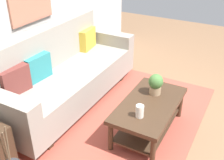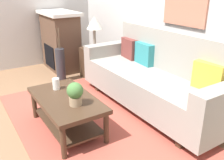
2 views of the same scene
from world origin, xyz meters
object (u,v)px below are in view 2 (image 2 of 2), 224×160
object	(u,v)px
throw_pillow_teal	(145,54)
potted_plant_tabletop	(75,93)
fireplace	(60,41)
tabletop_vase	(56,84)
throw_pillow_maroon	(129,49)
coffee_table	(67,106)
side_table	(95,63)
throw_pillow_mustard	(208,76)
floor_vase	(61,65)
couch	(154,79)
table_lamp	(94,24)

from	to	relation	value
throw_pillow_teal	potted_plant_tabletop	distance (m)	1.48
potted_plant_tabletop	fireplace	distance (m)	2.57
throw_pillow_teal	tabletop_vase	distance (m)	1.42
throw_pillow_maroon	coffee_table	size ratio (longest dim) A/B	0.33
coffee_table	side_table	distance (m)	1.83
throw_pillow_mustard	floor_vase	xyz separation A→B (m)	(-2.42, -0.86, -0.38)
tabletop_vase	fireplace	xyz separation A→B (m)	(-1.92, 0.83, 0.08)
tabletop_vase	potted_plant_tabletop	world-z (taller)	potted_plant_tabletop
couch	throw_pillow_maroon	xyz separation A→B (m)	(-0.76, 0.12, 0.25)
potted_plant_tabletop	tabletop_vase	bearing A→B (deg)	-177.52
couch	coffee_table	xyz separation A→B (m)	(-0.09, -1.28, -0.12)
couch	floor_vase	world-z (taller)	couch
throw_pillow_mustard	fireplace	distance (m)	3.13
couch	side_table	size ratio (longest dim) A/B	4.29
throw_pillow_teal	side_table	size ratio (longest dim) A/B	0.64
tabletop_vase	floor_vase	distance (m)	1.40
couch	fireplace	distance (m)	2.36
tabletop_vase	potted_plant_tabletop	distance (m)	0.53
table_lamp	fireplace	world-z (taller)	fireplace
potted_plant_tabletop	floor_vase	size ratio (longest dim) A/B	0.44
tabletop_vase	fireplace	distance (m)	2.09
throw_pillow_mustard	fireplace	size ratio (longest dim) A/B	0.31
potted_plant_tabletop	table_lamp	size ratio (longest dim) A/B	0.46
couch	tabletop_vase	xyz separation A→B (m)	(-0.39, -1.28, 0.07)
throw_pillow_teal	coffee_table	distance (m)	1.48
table_lamp	couch	bearing A→B (deg)	4.22
coffee_table	potted_plant_tabletop	xyz separation A→B (m)	(0.23, 0.02, 0.26)
couch	tabletop_vase	bearing A→B (deg)	-106.84
throw_pillow_maroon	floor_vase	distance (m)	1.30
throw_pillow_mustard	potted_plant_tabletop	xyz separation A→B (m)	(-0.63, -1.39, -0.11)
throw_pillow_mustard	throw_pillow_maroon	bearing A→B (deg)	180.00
tabletop_vase	floor_vase	bearing A→B (deg)	156.58
throw_pillow_mustard	table_lamp	world-z (taller)	table_lamp
throw_pillow_maroon	potted_plant_tabletop	size ratio (longest dim) A/B	1.37
throw_pillow_maroon	potted_plant_tabletop	distance (m)	1.65
tabletop_vase	side_table	size ratio (longest dim) A/B	0.25
coffee_table	tabletop_vase	world-z (taller)	tabletop_vase
table_lamp	floor_vase	distance (m)	0.95
throw_pillow_maroon	fireplace	distance (m)	1.65
couch	table_lamp	world-z (taller)	table_lamp
throw_pillow_maroon	potted_plant_tabletop	bearing A→B (deg)	-57.09
throw_pillow_mustard	throw_pillow_teal	bearing A→B (deg)	180.00
throw_pillow_teal	floor_vase	bearing A→B (deg)	-146.14
table_lamp	floor_vase	bearing A→B (deg)	-104.18
throw_pillow_mustard	coffee_table	bearing A→B (deg)	-121.25
fireplace	floor_vase	bearing A→B (deg)	-23.26
throw_pillow_teal	floor_vase	world-z (taller)	throw_pillow_teal
coffee_table	potted_plant_tabletop	bearing A→B (deg)	5.29
couch	side_table	distance (m)	1.51
couch	throw_pillow_mustard	size ratio (longest dim) A/B	6.67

